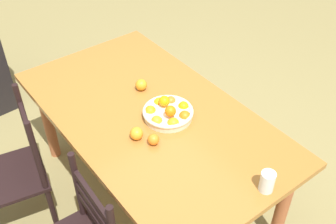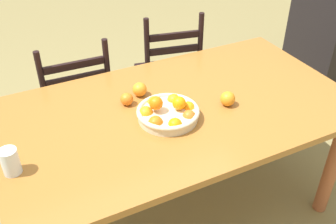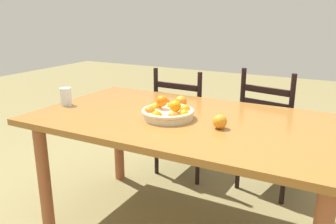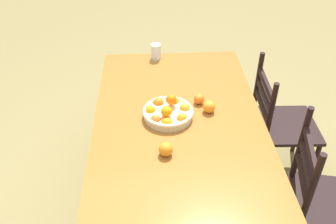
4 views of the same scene
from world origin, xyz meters
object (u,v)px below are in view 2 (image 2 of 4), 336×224
(chair_near_window, at_px, (169,75))
(drinking_glass, at_px, (10,162))
(fruit_bowl, at_px, (168,113))
(orange_loose_0, at_px, (127,99))
(chair_by_cabinet, at_px, (76,102))
(dining_table, at_px, (178,122))
(orange_loose_1, at_px, (228,99))
(orange_loose_2, at_px, (140,89))

(chair_near_window, bearing_deg, drinking_glass, 49.46)
(fruit_bowl, height_order, orange_loose_0, fruit_bowl)
(chair_near_window, xyz_separation_m, chair_by_cabinet, (-0.72, -0.03, -0.01))
(fruit_bowl, bearing_deg, dining_table, 34.85)
(dining_table, height_order, chair_by_cabinet, chair_by_cabinet)
(orange_loose_1, height_order, orange_loose_2, same)
(orange_loose_0, relative_size, orange_loose_2, 0.88)
(orange_loose_2, relative_size, drinking_glass, 0.65)
(chair_by_cabinet, xyz_separation_m, drinking_glass, (-0.47, -0.89, 0.37))
(chair_by_cabinet, bearing_deg, chair_near_window, -175.35)
(dining_table, relative_size, orange_loose_2, 23.95)
(dining_table, relative_size, orange_loose_0, 27.24)
(orange_loose_1, distance_m, orange_loose_2, 0.47)
(chair_by_cabinet, height_order, orange_loose_2, chair_by_cabinet)
(dining_table, xyz_separation_m, orange_loose_2, (-0.13, 0.19, 0.14))
(drinking_glass, bearing_deg, orange_loose_2, 23.68)
(orange_loose_0, relative_size, orange_loose_1, 0.87)
(dining_table, bearing_deg, fruit_bowl, -145.15)
(fruit_bowl, bearing_deg, chair_by_cabinet, 108.35)
(chair_near_window, bearing_deg, fruit_bowl, 74.93)
(drinking_glass, bearing_deg, fruit_bowl, 3.98)
(chair_by_cabinet, bearing_deg, dining_table, 117.82)
(fruit_bowl, relative_size, drinking_glass, 2.64)
(chair_by_cabinet, relative_size, orange_loose_1, 12.04)
(chair_near_window, distance_m, chair_by_cabinet, 0.72)
(dining_table, bearing_deg, orange_loose_0, 147.88)
(fruit_bowl, distance_m, orange_loose_2, 0.26)
(fruit_bowl, distance_m, orange_loose_0, 0.25)
(dining_table, distance_m, chair_near_window, 0.90)
(dining_table, xyz_separation_m, orange_loose_0, (-0.23, 0.14, 0.13))
(orange_loose_0, distance_m, drinking_glass, 0.67)
(dining_table, xyz_separation_m, fruit_bowl, (-0.09, -0.06, 0.13))
(chair_near_window, relative_size, orange_loose_1, 12.57)
(chair_near_window, bearing_deg, chair_by_cabinet, 14.25)
(orange_loose_2, bearing_deg, chair_near_window, 51.70)
(chair_near_window, height_order, drinking_glass, chair_near_window)
(chair_near_window, xyz_separation_m, fruit_bowl, (-0.44, -0.87, 0.35))
(orange_loose_0, height_order, drinking_glass, drinking_glass)
(chair_by_cabinet, xyz_separation_m, orange_loose_1, (0.61, -0.86, 0.35))
(dining_table, bearing_deg, chair_by_cabinet, 115.63)
(fruit_bowl, relative_size, orange_loose_0, 4.60)
(chair_near_window, relative_size, orange_loose_0, 14.41)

